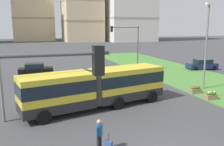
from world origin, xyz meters
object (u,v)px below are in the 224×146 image
(traffic_light_near_left, at_px, (34,120))
(traffic_light_far_right, at_px, (129,41))
(rolling_suitcase, at_px, (109,146))
(flower_planter_2, at_px, (211,95))
(flower_planter_3, at_px, (195,89))
(articulated_bus, at_px, (96,87))
(car_navy_sedan, at_px, (202,65))
(streetlight_median, at_px, (206,43))
(pedestrian_crossing, at_px, (99,133))
(car_black_sedan, at_px, (36,70))

(traffic_light_near_left, bearing_deg, traffic_light_far_right, 62.43)
(rolling_suitcase, distance_m, traffic_light_far_right, 22.78)
(rolling_suitcase, xyz_separation_m, flower_planter_2, (11.26, 5.64, 0.11))
(flower_planter_3, bearing_deg, articulated_bus, -175.18)
(car_navy_sedan, relative_size, rolling_suitcase, 4.75)
(articulated_bus, xyz_separation_m, flower_planter_2, (10.04, -1.30, -1.23))
(flower_planter_2, distance_m, streetlight_median, 5.81)
(streetlight_median, bearing_deg, articulated_bus, -170.17)
(pedestrian_crossing, height_order, streetlight_median, streetlight_median)
(flower_planter_2, bearing_deg, articulated_bus, 172.60)
(rolling_suitcase, relative_size, flower_planter_2, 0.88)
(car_black_sedan, bearing_deg, streetlight_median, -39.09)
(rolling_suitcase, relative_size, traffic_light_far_right, 0.15)
(flower_planter_2, bearing_deg, rolling_suitcase, -153.42)
(car_navy_sedan, distance_m, traffic_light_near_left, 33.82)
(streetlight_median, bearing_deg, car_black_sedan, 140.91)
(rolling_suitcase, distance_m, flower_planter_2, 12.59)
(articulated_bus, bearing_deg, traffic_light_far_right, 58.15)
(articulated_bus, distance_m, car_black_sedan, 15.86)
(flower_planter_3, bearing_deg, streetlight_median, 32.75)
(car_navy_sedan, bearing_deg, pedestrian_crossing, -138.91)
(articulated_bus, distance_m, traffic_light_far_right, 15.96)
(car_black_sedan, distance_m, flower_planter_2, 21.88)
(articulated_bus, distance_m, streetlight_median, 12.51)
(pedestrian_crossing, distance_m, streetlight_median, 16.64)
(articulated_bus, distance_m, car_navy_sedan, 22.74)
(articulated_bus, xyz_separation_m, traffic_light_near_left, (-4.76, -11.65, 2.34))
(flower_planter_3, height_order, streetlight_median, streetlight_median)
(articulated_bus, relative_size, streetlight_median, 1.39)
(pedestrian_crossing, relative_size, streetlight_median, 0.20)
(traffic_light_near_left, xyz_separation_m, traffic_light_far_right, (13.05, 25.00, 0.43))
(articulated_bus, distance_m, pedestrian_crossing, 6.97)
(traffic_light_near_left, bearing_deg, car_navy_sedan, 43.94)
(articulated_bus, height_order, flower_planter_3, articulated_bus)
(car_black_sedan, height_order, traffic_light_near_left, traffic_light_near_left)
(articulated_bus, bearing_deg, car_navy_sedan, 31.00)
(pedestrian_crossing, bearing_deg, car_black_sedan, 96.75)
(traffic_light_near_left, bearing_deg, flower_planter_3, 40.18)
(flower_planter_3, bearing_deg, car_navy_sedan, 49.00)
(articulated_bus, relative_size, flower_planter_2, 10.96)
(flower_planter_2, height_order, streetlight_median, streetlight_median)
(traffic_light_far_right, bearing_deg, articulated_bus, -121.85)
(rolling_suitcase, bearing_deg, flower_planter_3, 34.66)
(car_black_sedan, xyz_separation_m, traffic_light_near_left, (-0.48, -26.90, 3.24))
(car_black_sedan, xyz_separation_m, traffic_light_far_right, (12.57, -1.90, 3.67))
(car_black_sedan, xyz_separation_m, flower_planter_2, (14.32, -16.55, -0.33))
(car_black_sedan, relative_size, flower_planter_2, 4.07)
(car_navy_sedan, distance_m, flower_planter_3, 14.39)
(flower_planter_2, bearing_deg, streetlight_median, 60.60)
(car_navy_sedan, xyz_separation_m, pedestrian_crossing, (-21.15, -18.45, 0.25))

